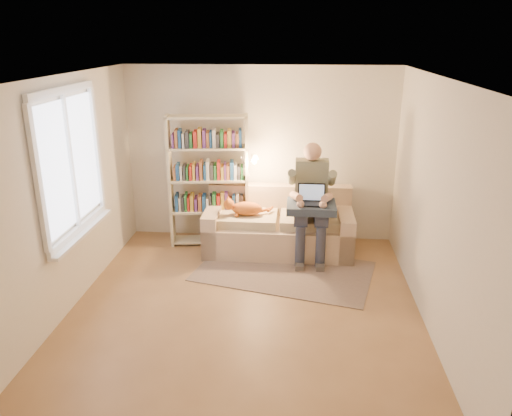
# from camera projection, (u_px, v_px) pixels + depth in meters

# --- Properties ---
(floor) EXTENTS (4.50, 4.50, 0.00)m
(floor) POSITION_uv_depth(u_px,v_px,m) (245.00, 309.00, 5.75)
(floor) COLOR olive
(floor) RESTS_ON ground
(ceiling) EXTENTS (4.00, 4.50, 0.02)m
(ceiling) POSITION_uv_depth(u_px,v_px,m) (243.00, 78.00, 4.90)
(ceiling) COLOR white
(ceiling) RESTS_ON wall_back
(wall_left) EXTENTS (0.02, 4.50, 2.60)m
(wall_left) POSITION_uv_depth(u_px,v_px,m) (63.00, 198.00, 5.49)
(wall_left) COLOR silver
(wall_left) RESTS_ON floor
(wall_right) EXTENTS (0.02, 4.50, 2.60)m
(wall_right) POSITION_uv_depth(u_px,v_px,m) (436.00, 208.00, 5.16)
(wall_right) COLOR silver
(wall_right) RESTS_ON floor
(wall_back) EXTENTS (4.00, 0.02, 2.60)m
(wall_back) POSITION_uv_depth(u_px,v_px,m) (260.00, 155.00, 7.44)
(wall_back) COLOR silver
(wall_back) RESTS_ON floor
(wall_front) EXTENTS (4.00, 0.02, 2.60)m
(wall_front) POSITION_uv_depth(u_px,v_px,m) (206.00, 314.00, 3.21)
(wall_front) COLOR silver
(wall_front) RESTS_ON floor
(window) EXTENTS (0.12, 1.52, 1.69)m
(window) POSITION_uv_depth(u_px,v_px,m) (75.00, 186.00, 5.65)
(window) COLOR white
(window) RESTS_ON wall_left
(sofa) EXTENTS (2.11, 0.95, 0.90)m
(sofa) POSITION_uv_depth(u_px,v_px,m) (279.00, 229.00, 7.26)
(sofa) COLOR #CFB293
(sofa) RESTS_ON floor
(person) EXTENTS (0.46, 0.74, 1.61)m
(person) POSITION_uv_depth(u_px,v_px,m) (311.00, 196.00, 6.89)
(person) COLOR gray
(person) RESTS_ON sofa
(cat) EXTENTS (0.66, 0.23, 0.24)m
(cat) POSITION_uv_depth(u_px,v_px,m) (243.00, 208.00, 7.06)
(cat) COLOR orange
(cat) RESTS_ON sofa
(blanket) EXTENTS (0.66, 0.54, 0.10)m
(blanket) POSITION_uv_depth(u_px,v_px,m) (316.00, 207.00, 6.76)
(blanket) COLOR #283547
(blanket) RESTS_ON person
(laptop) EXTENTS (0.37, 0.33, 0.31)m
(laptop) POSITION_uv_depth(u_px,v_px,m) (316.00, 199.00, 6.73)
(laptop) COLOR black
(laptop) RESTS_ON blanket
(bookshelf) EXTENTS (1.32, 0.44, 1.94)m
(bookshelf) POSITION_uv_depth(u_px,v_px,m) (209.00, 175.00, 7.25)
(bookshelf) COLOR beige
(bookshelf) RESTS_ON floor
(rug) EXTENTS (2.52, 1.85, 0.01)m
(rug) POSITION_uv_depth(u_px,v_px,m) (284.00, 271.00, 6.67)
(rug) COLOR #816B5D
(rug) RESTS_ON floor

